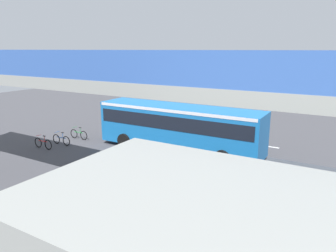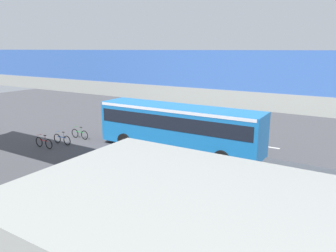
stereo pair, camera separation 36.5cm
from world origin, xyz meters
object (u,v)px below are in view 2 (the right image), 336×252
at_px(parked_van, 318,196).
at_px(bicycle_green, 80,134).
at_px(bicycle_blue, 62,139).
at_px(traffic_sign, 265,119).
at_px(city_bus, 178,125).
at_px(bicycle_red, 44,143).
at_px(pedestrian, 195,130).

xyz_separation_m(parked_van, bicycle_green, (17.46, -3.83, -0.81)).
relative_size(bicycle_blue, traffic_sign, 0.63).
bearing_deg(bicycle_blue, traffic_sign, -148.38).
height_order(bicycle_blue, bicycle_green, same).
distance_m(city_bus, bicycle_red, 9.66).
xyz_separation_m(bicycle_blue, traffic_sign, (-12.70, -7.82, 1.52)).
xyz_separation_m(bicycle_red, bicycle_green, (-0.37, -3.03, 0.00)).
bearing_deg(city_bus, pedestrian, -87.92).
bearing_deg(bicycle_green, bicycle_red, 82.96).
bearing_deg(bicycle_blue, bicycle_green, -89.83).
bearing_deg(bicycle_green, pedestrian, -152.90).
distance_m(bicycle_red, bicycle_green, 3.05).
bearing_deg(traffic_sign, bicycle_blue, 31.62).
relative_size(bicycle_red, pedestrian, 0.99).
bearing_deg(bicycle_blue, bicycle_red, 73.63).
relative_size(bicycle_blue, bicycle_red, 1.00).
bearing_deg(city_bus, traffic_sign, -133.68).
bearing_deg(parked_van, pedestrian, -40.10).
distance_m(parked_van, bicycle_green, 17.90).
bearing_deg(parked_van, bicycle_blue, -6.84).
distance_m(bicycle_green, pedestrian, 9.04).
bearing_deg(pedestrian, bicycle_blue, 36.08).
xyz_separation_m(city_bus, bicycle_red, (8.51, 4.32, -1.51)).
distance_m(pedestrian, traffic_sign, 5.17).
height_order(parked_van, bicycle_blue, parked_van).
bearing_deg(bicycle_red, pedestrian, -139.66).
height_order(pedestrian, traffic_sign, traffic_sign).
bearing_deg(bicycle_green, city_bus, -170.95).
distance_m(city_bus, pedestrian, 2.99).
xyz_separation_m(parked_van, bicycle_blue, (17.46, -2.09, -0.81)).
xyz_separation_m(bicycle_green, traffic_sign, (-12.71, -6.08, 1.52)).
relative_size(city_bus, parked_van, 2.40).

